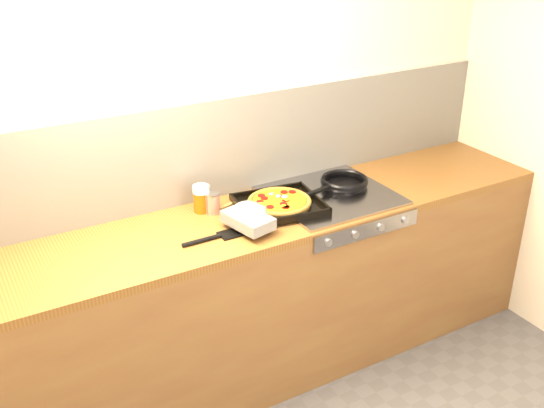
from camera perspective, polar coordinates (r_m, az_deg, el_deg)
room_shell at (r=3.14m, az=-4.41°, el=5.02°), size 3.20×3.20×3.20m
counter_run at (r=3.23m, az=-1.73°, el=-8.28°), size 3.20×0.62×0.90m
stovetop at (r=3.21m, az=5.24°, el=0.76°), size 0.60×0.56×0.02m
pizza_on_tray at (r=3.00m, az=-0.17°, el=-0.24°), size 0.54×0.44×0.07m
frying_pan at (r=3.29m, az=6.43°, el=1.92°), size 0.43×0.29×0.04m
tomato_can at (r=3.03m, az=-5.34°, el=0.10°), size 0.09×0.09×0.10m
juice_glass at (r=3.04m, az=-6.35°, el=0.50°), size 0.10×0.10×0.13m
wooden_spoon at (r=3.14m, az=-2.98°, el=0.31°), size 0.30×0.10×0.02m
black_spatula at (r=2.81m, az=-5.25°, el=-3.03°), size 0.28×0.09×0.02m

